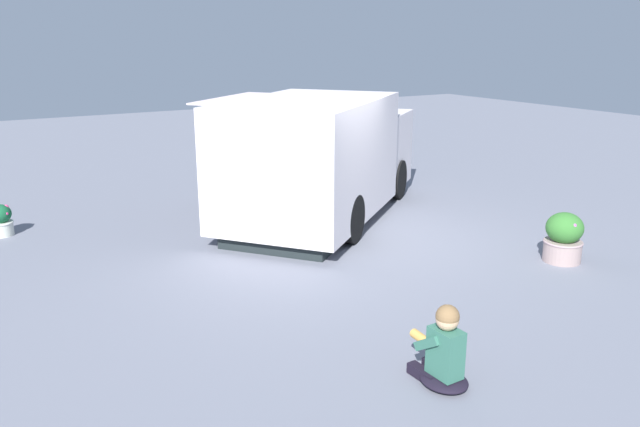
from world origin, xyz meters
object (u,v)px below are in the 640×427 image
at_px(person_customer, 443,352).
at_px(planter_flowering_near, 0,220).
at_px(planter_flowering_far, 564,238).
at_px(food_truck, 322,160).

distance_m(person_customer, planter_flowering_near, 8.21).
bearing_deg(planter_flowering_far, food_truck, -155.10).
bearing_deg(planter_flowering_far, planter_flowering_near, -128.70).
distance_m(planter_flowering_near, planter_flowering_far, 9.25).
xyz_separation_m(food_truck, person_customer, (5.76, -2.07, -0.74)).
bearing_deg(food_truck, person_customer, -19.81).
bearing_deg(planter_flowering_far, person_customer, -66.13).
bearing_deg(person_customer, planter_flowering_near, -156.43).
bearing_deg(person_customer, food_truck, 160.19).
xyz_separation_m(food_truck, planter_flowering_near, (-1.77, -5.36, -0.81)).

